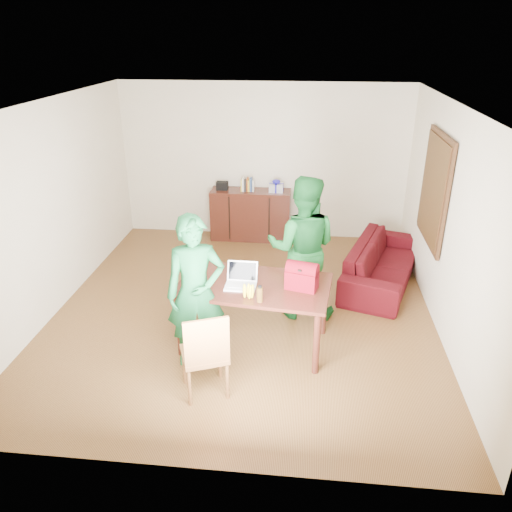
# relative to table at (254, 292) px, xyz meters

# --- Properties ---
(room) EXTENTS (5.20, 5.70, 2.90)m
(room) POSITION_rel_table_xyz_m (-0.22, 0.93, 0.60)
(room) COLOR #452811
(room) RESTS_ON ground
(table) EXTENTS (1.83, 1.16, 0.81)m
(table) POSITION_rel_table_xyz_m (0.00, 0.00, 0.00)
(table) COLOR black
(table) RESTS_ON ground
(chair) EXTENTS (0.57, 0.56, 0.99)m
(chair) POSITION_rel_table_xyz_m (-0.41, -0.93, -0.42)
(chair) COLOR brown
(chair) RESTS_ON ground
(person_near) EXTENTS (0.74, 0.60, 1.76)m
(person_near) POSITION_rel_table_xyz_m (-0.59, -0.40, 0.18)
(person_near) COLOR #13592C
(person_near) RESTS_ON ground
(person_far) EXTENTS (0.96, 0.77, 1.88)m
(person_far) POSITION_rel_table_xyz_m (0.53, 0.79, 0.24)
(person_far) COLOR #135621
(person_far) RESTS_ON ground
(laptop) EXTENTS (0.35, 0.25, 0.25)m
(laptop) POSITION_rel_table_xyz_m (-0.15, -0.09, 0.15)
(laptop) COLOR white
(laptop) RESTS_ON table
(bananas) EXTENTS (0.17, 0.11, 0.06)m
(bananas) POSITION_rel_table_xyz_m (-0.03, -0.33, 0.14)
(bananas) COLOR yellow
(bananas) RESTS_ON table
(bottle) EXTENTS (0.08, 0.08, 0.19)m
(bottle) POSITION_rel_table_xyz_m (0.10, -0.40, 0.20)
(bottle) COLOR #513412
(bottle) RESTS_ON table
(red_bag) EXTENTS (0.39, 0.29, 0.26)m
(red_bag) POSITION_rel_table_xyz_m (0.54, -0.05, 0.23)
(red_bag) COLOR maroon
(red_bag) RESTS_ON table
(sofa) EXTENTS (1.44, 2.26, 0.62)m
(sofa) POSITION_rel_table_xyz_m (1.72, 1.82, -0.40)
(sofa) COLOR #350A06
(sofa) RESTS_ON ground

